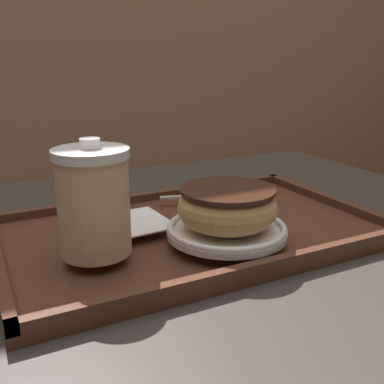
{
  "coord_description": "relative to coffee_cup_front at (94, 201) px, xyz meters",
  "views": [
    {
      "loc": [
        -0.26,
        -0.48,
        0.99
      ],
      "look_at": [
        -0.01,
        0.02,
        0.82
      ],
      "focal_mm": 42.0,
      "sensor_mm": 36.0,
      "label": 1
    }
  ],
  "objects": [
    {
      "name": "cafe_table",
      "position": [
        0.15,
        0.02,
        -0.26
      ],
      "size": [
        1.0,
        0.86,
        0.76
      ],
      "color": "#38332D",
      "rests_on": "ground_plane"
    },
    {
      "name": "serving_tray",
      "position": [
        0.14,
        0.04,
        -0.08
      ],
      "size": [
        0.5,
        0.3,
        0.02
      ],
      "color": "#512D1E",
      "rests_on": "cafe_table"
    },
    {
      "name": "napkin_paper",
      "position": [
        0.06,
        0.07,
        -0.06
      ],
      "size": [
        0.12,
        0.1,
        0.0
      ],
      "rotation": [
        0.0,
        0.0,
        0.08
      ],
      "color": "white",
      "rests_on": "serving_tray"
    },
    {
      "name": "coffee_cup_front",
      "position": [
        0.0,
        0.0,
        0.0
      ],
      "size": [
        0.08,
        0.08,
        0.13
      ],
      "color": "#E0B784",
      "rests_on": "serving_tray"
    },
    {
      "name": "plate_with_chocolate_donut",
      "position": [
        0.16,
        -0.02,
        -0.05
      ],
      "size": [
        0.15,
        0.15,
        0.01
      ],
      "color": "white",
      "rests_on": "serving_tray"
    },
    {
      "name": "donut_chocolate_glazed",
      "position": [
        0.16,
        -0.02,
        -0.02
      ],
      "size": [
        0.12,
        0.12,
        0.05
      ],
      "color": "tan",
      "rests_on": "plate_with_chocolate_donut"
    },
    {
      "name": "spoon",
      "position": [
        0.24,
        0.12,
        -0.06
      ],
      "size": [
        0.13,
        0.05,
        0.01
      ],
      "rotation": [
        0.0,
        0.0,
        6.0
      ],
      "color": "silver",
      "rests_on": "serving_tray"
    }
  ]
}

